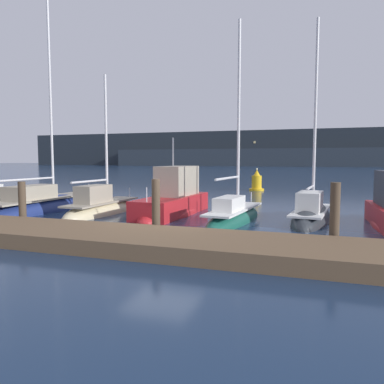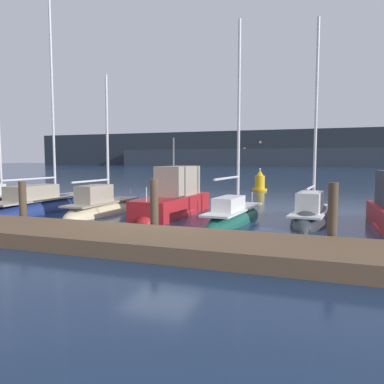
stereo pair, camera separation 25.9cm
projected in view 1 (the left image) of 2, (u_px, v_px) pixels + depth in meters
name	position (u px, v px, depth m)	size (l,w,h in m)	color
ground_plane	(161.00, 234.00, 13.04)	(400.00, 400.00, 0.00)	#192D4C
dock	(133.00, 240.00, 11.05)	(31.67, 2.80, 0.45)	brown
mooring_pile_1	(22.00, 204.00, 14.36)	(0.28, 0.28, 1.75)	#4C3D2D
mooring_pile_2	(156.00, 208.00, 12.54)	(0.28, 0.28, 1.95)	#4C3D2D
mooring_pile_3	(335.00, 216.00, 10.74)	(0.28, 0.28, 1.95)	#4C3D2D
sailboat_berth_2	(44.00, 208.00, 18.88)	(2.11, 7.98, 12.48)	navy
sailboat_berth_3	(102.00, 211.00, 17.89)	(1.67, 5.69, 7.33)	beige
motorboat_berth_4	(173.00, 206.00, 17.71)	(2.10, 6.12, 4.28)	red
sailboat_berth_5	(234.00, 218.00, 15.64)	(1.86, 5.86, 8.96)	#195647
sailboat_berth_6	(311.00, 218.00, 15.72)	(2.00, 5.64, 9.22)	#2D3338
channel_buoy	(257.00, 182.00, 31.25)	(1.23, 1.23, 1.87)	gold
hillside_backdrop	(305.00, 150.00, 142.57)	(240.00, 23.00, 13.65)	#232B33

